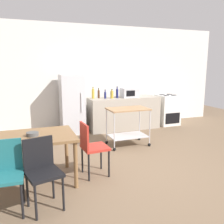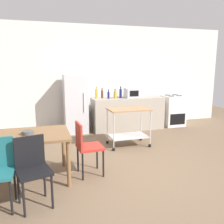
% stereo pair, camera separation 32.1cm
% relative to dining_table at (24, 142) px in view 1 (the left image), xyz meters
% --- Properties ---
extents(ground_plane, '(12.00, 12.00, 0.00)m').
position_rel_dining_table_xyz_m(ground_plane, '(1.78, -0.12, -0.67)').
color(ground_plane, brown).
extents(back_wall, '(8.40, 0.12, 2.90)m').
position_rel_dining_table_xyz_m(back_wall, '(1.78, 3.08, 0.78)').
color(back_wall, silver).
rests_on(back_wall, ground_plane).
extents(kitchen_counter, '(2.00, 0.64, 0.90)m').
position_rel_dining_table_xyz_m(kitchen_counter, '(2.68, 2.48, -0.22)').
color(kitchen_counter, '#A89E8E').
rests_on(kitchen_counter, ground_plane).
extents(dining_table, '(1.50, 0.90, 0.75)m').
position_rel_dining_table_xyz_m(dining_table, '(0.00, 0.00, 0.00)').
color(dining_table, brown).
rests_on(dining_table, ground_plane).
extents(chair_teal, '(0.42, 0.42, 0.89)m').
position_rel_dining_table_xyz_m(chair_teal, '(-0.21, -0.65, -0.15)').
color(chair_teal, '#1E666B').
rests_on(chair_teal, ground_plane).
extents(chair_black, '(0.49, 0.49, 0.89)m').
position_rel_dining_table_xyz_m(chair_black, '(0.20, -0.71, -0.15)').
color(chair_black, black).
rests_on(chair_black, ground_plane).
extents(chair_red, '(0.43, 0.43, 0.89)m').
position_rel_dining_table_xyz_m(chair_red, '(1.01, -0.08, -0.15)').
color(chair_red, '#B72D23').
rests_on(chair_red, ground_plane).
extents(stove_oven, '(0.60, 0.61, 0.92)m').
position_rel_dining_table_xyz_m(stove_oven, '(4.13, 2.49, -0.22)').
color(stove_oven, white).
rests_on(stove_oven, ground_plane).
extents(refrigerator, '(0.60, 0.63, 1.55)m').
position_rel_dining_table_xyz_m(refrigerator, '(1.23, 2.58, 0.10)').
color(refrigerator, silver).
rests_on(refrigerator, ground_plane).
extents(kitchen_cart, '(0.91, 0.57, 0.85)m').
position_rel_dining_table_xyz_m(kitchen_cart, '(2.20, 1.12, -0.10)').
color(kitchen_cart, '#A37A51').
rests_on(kitchen_cart, ground_plane).
extents(bottle_sparkling_water, '(0.07, 0.07, 0.32)m').
position_rel_dining_table_xyz_m(bottle_sparkling_water, '(1.81, 2.57, 0.36)').
color(bottle_sparkling_water, gold).
rests_on(bottle_sparkling_water, kitchen_counter).
extents(bottle_olive_oil, '(0.06, 0.06, 0.28)m').
position_rel_dining_table_xyz_m(bottle_olive_oil, '(1.97, 2.57, 0.35)').
color(bottle_olive_oil, '#4C2D19').
rests_on(bottle_olive_oil, kitchen_counter).
extents(bottle_vinegar, '(0.06, 0.06, 0.24)m').
position_rel_dining_table_xyz_m(bottle_vinegar, '(2.12, 2.46, 0.33)').
color(bottle_vinegar, navy).
rests_on(bottle_vinegar, kitchen_counter).
extents(bottle_hot_sauce, '(0.08, 0.08, 0.25)m').
position_rel_dining_table_xyz_m(bottle_hot_sauce, '(2.30, 2.42, 0.33)').
color(bottle_hot_sauce, gold).
rests_on(bottle_hot_sauce, kitchen_counter).
extents(bottle_wine, '(0.07, 0.07, 0.32)m').
position_rel_dining_table_xyz_m(bottle_wine, '(2.46, 2.43, 0.36)').
color(bottle_wine, navy).
rests_on(bottle_wine, kitchen_counter).
extents(microwave, '(0.46, 0.35, 0.26)m').
position_rel_dining_table_xyz_m(microwave, '(2.84, 2.47, 0.36)').
color(microwave, silver).
rests_on(microwave, kitchen_counter).
extents(fruit_bowl, '(0.18, 0.18, 0.06)m').
position_rel_dining_table_xyz_m(fruit_bowl, '(0.13, -0.01, 0.11)').
color(fruit_bowl, '#4C4C4C').
rests_on(fruit_bowl, dining_table).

